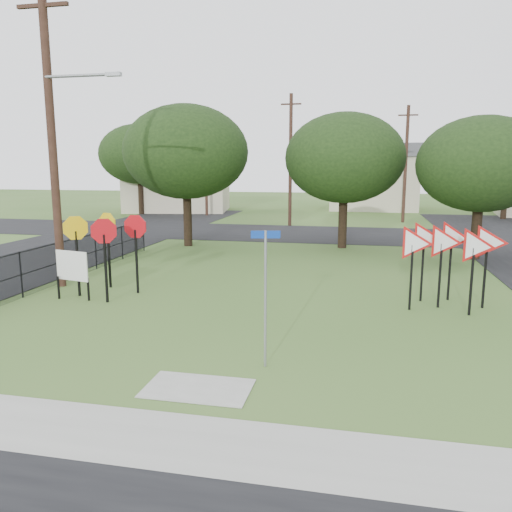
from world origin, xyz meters
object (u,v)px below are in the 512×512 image
at_px(street_name_sign, 265,290).
at_px(yield_sign_cluster, 448,246).
at_px(stop_sign_cluster, 106,236).
at_px(info_board, 72,268).

distance_m(street_name_sign, yield_sign_cluster, 7.08).
height_order(street_name_sign, stop_sign_cluster, street_name_sign).
relative_size(stop_sign_cluster, info_board, 1.68).
height_order(street_name_sign, info_board, street_name_sign).
bearing_deg(info_board, stop_sign_cluster, 47.81).
distance_m(stop_sign_cluster, yield_sign_cluster, 10.56).
bearing_deg(info_board, street_name_sign, -29.98).
height_order(yield_sign_cluster, info_board, yield_sign_cluster).
xyz_separation_m(stop_sign_cluster, yield_sign_cluster, (10.54, 0.72, -0.08)).
height_order(street_name_sign, yield_sign_cluster, street_name_sign).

